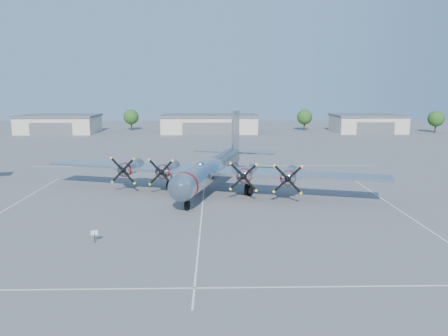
{
  "coord_description": "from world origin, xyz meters",
  "views": [
    {
      "loc": [
        1.39,
        -49.77,
        13.48
      ],
      "look_at": [
        2.64,
        5.68,
        3.2
      ],
      "focal_mm": 35.0,
      "sensor_mm": 36.0,
      "label": 1
    }
  ],
  "objects_px": {
    "tree_west": "(131,117)",
    "main_bomber_b29": "(213,189)",
    "hangar_east": "(367,123)",
    "tree_east": "(305,117)",
    "hangar_west": "(59,124)",
    "tree_far_east": "(436,119)",
    "hangar_center": "(210,124)",
    "info_placard": "(94,234)"
  },
  "relations": [
    {
      "from": "hangar_east",
      "to": "tree_east",
      "type": "bearing_deg",
      "value": 161.46
    },
    {
      "from": "tree_far_east",
      "to": "info_placard",
      "type": "xyz_separation_m",
      "value": [
        -77.18,
        -92.95,
        -3.42
      ]
    },
    {
      "from": "hangar_center",
      "to": "tree_east",
      "type": "relative_size",
      "value": 4.31
    },
    {
      "from": "hangar_east",
      "to": "tree_east",
      "type": "distance_m",
      "value": 19.04
    },
    {
      "from": "tree_east",
      "to": "hangar_west",
      "type": "bearing_deg",
      "value": -175.4
    },
    {
      "from": "tree_west",
      "to": "info_placard",
      "type": "height_order",
      "value": "tree_west"
    },
    {
      "from": "hangar_west",
      "to": "hangar_east",
      "type": "bearing_deg",
      "value": 0.0
    },
    {
      "from": "hangar_center",
      "to": "hangar_east",
      "type": "height_order",
      "value": "same"
    },
    {
      "from": "tree_far_east",
      "to": "hangar_east",
      "type": "bearing_deg",
      "value": 174.39
    },
    {
      "from": "hangar_west",
      "to": "hangar_center",
      "type": "xyz_separation_m",
      "value": [
        45.0,
        -0.0,
        -0.0
      ]
    },
    {
      "from": "hangar_east",
      "to": "hangar_center",
      "type": "bearing_deg",
      "value": -180.0
    },
    {
      "from": "tree_east",
      "to": "hangar_center",
      "type": "bearing_deg",
      "value": -168.62
    },
    {
      "from": "tree_far_east",
      "to": "info_placard",
      "type": "relative_size",
      "value": 5.8
    },
    {
      "from": "hangar_east",
      "to": "tree_east",
      "type": "xyz_separation_m",
      "value": [
        -18.0,
        6.04,
        1.51
      ]
    },
    {
      "from": "tree_west",
      "to": "main_bomber_b29",
      "type": "height_order",
      "value": "tree_west"
    },
    {
      "from": "hangar_east",
      "to": "info_placard",
      "type": "distance_m",
      "value": 110.83
    },
    {
      "from": "hangar_center",
      "to": "tree_far_east",
      "type": "bearing_deg",
      "value": -1.65
    },
    {
      "from": "hangar_east",
      "to": "tree_far_east",
      "type": "distance_m",
      "value": 20.15
    },
    {
      "from": "hangar_west",
      "to": "hangar_center",
      "type": "distance_m",
      "value": 45.0
    },
    {
      "from": "hangar_center",
      "to": "tree_far_east",
      "type": "distance_m",
      "value": 68.05
    },
    {
      "from": "hangar_west",
      "to": "info_placard",
      "type": "height_order",
      "value": "hangar_west"
    },
    {
      "from": "hangar_center",
      "to": "main_bomber_b29",
      "type": "bearing_deg",
      "value": -89.06
    },
    {
      "from": "main_bomber_b29",
      "to": "info_placard",
      "type": "relative_size",
      "value": 38.88
    },
    {
      "from": "main_bomber_b29",
      "to": "tree_west",
      "type": "bearing_deg",
      "value": 123.57
    },
    {
      "from": "tree_west",
      "to": "main_bomber_b29",
      "type": "bearing_deg",
      "value": -72.42
    },
    {
      "from": "tree_west",
      "to": "hangar_east",
      "type": "bearing_deg",
      "value": -6.28
    },
    {
      "from": "hangar_west",
      "to": "tree_west",
      "type": "relative_size",
      "value": 3.4
    },
    {
      "from": "main_bomber_b29",
      "to": "info_placard",
      "type": "xyz_separation_m",
      "value": [
        -10.41,
        -20.17,
        0.81
      ]
    },
    {
      "from": "hangar_east",
      "to": "main_bomber_b29",
      "type": "bearing_deg",
      "value": -122.03
    },
    {
      "from": "hangar_east",
      "to": "main_bomber_b29",
      "type": "distance_m",
      "value": 88.22
    },
    {
      "from": "tree_west",
      "to": "tree_far_east",
      "type": "height_order",
      "value": "same"
    },
    {
      "from": "tree_east",
      "to": "info_placard",
      "type": "xyz_separation_m",
      "value": [
        -39.18,
        -100.95,
        -3.42
      ]
    },
    {
      "from": "main_bomber_b29",
      "to": "tree_east",
      "type": "bearing_deg",
      "value": 86.39
    },
    {
      "from": "tree_far_east",
      "to": "info_placard",
      "type": "height_order",
      "value": "tree_far_east"
    },
    {
      "from": "tree_west",
      "to": "tree_far_east",
      "type": "relative_size",
      "value": 1.0
    },
    {
      "from": "hangar_center",
      "to": "main_bomber_b29",
      "type": "xyz_separation_m",
      "value": [
        1.23,
        -74.75,
        -2.71
      ]
    },
    {
      "from": "hangar_center",
      "to": "hangar_east",
      "type": "bearing_deg",
      "value": 0.0
    },
    {
      "from": "hangar_east",
      "to": "tree_east",
      "type": "relative_size",
      "value": 3.1
    },
    {
      "from": "hangar_center",
      "to": "hangar_east",
      "type": "distance_m",
      "value": 48.0
    },
    {
      "from": "hangar_west",
      "to": "tree_west",
      "type": "xyz_separation_m",
      "value": [
        20.0,
        8.04,
        1.51
      ]
    },
    {
      "from": "hangar_east",
      "to": "tree_far_east",
      "type": "bearing_deg",
      "value": -5.61
    },
    {
      "from": "hangar_west",
      "to": "hangar_east",
      "type": "height_order",
      "value": "same"
    }
  ]
}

